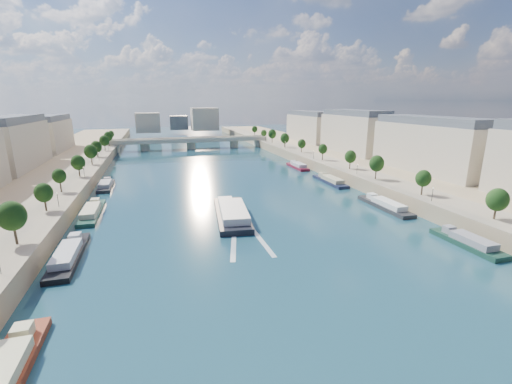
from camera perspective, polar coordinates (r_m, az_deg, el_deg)
ground at (r=140.32m, az=-5.58°, el=0.88°), size 700.00×700.00×0.00m
quay_left at (r=145.11m, az=-34.74°, el=-0.28°), size 44.00×520.00×5.00m
quay_right at (r=168.42m, az=19.24°, el=3.35°), size 44.00×520.00×5.00m
pave_left at (r=140.46m, az=-29.10°, el=1.16°), size 14.00×520.00×0.10m
pave_right at (r=159.73m, az=14.91°, el=4.03°), size 14.00×520.00×0.10m
trees_left at (r=140.93m, az=-28.42°, el=3.55°), size 4.80×268.80×8.26m
trees_right at (r=166.37m, az=12.67°, el=6.48°), size 4.80×268.80×8.26m
lamps_left at (r=129.38m, az=-28.21°, el=1.48°), size 0.36×200.36×4.28m
lamps_right at (r=161.26m, az=12.69°, el=5.25°), size 0.36×200.36×4.28m
buildings_right at (r=183.67m, az=20.78°, el=8.53°), size 16.00×226.00×23.20m
skyline at (r=354.96m, az=-12.10°, el=11.53°), size 79.00×42.00×22.00m
bridge at (r=254.97m, az=-10.79°, el=8.20°), size 112.00×12.00×8.15m
tour_barge at (r=103.21m, az=-4.04°, el=-3.56°), size 12.73×32.35×4.27m
wake at (r=88.60m, az=-1.68°, el=-7.59°), size 10.73×26.00×0.04m
moored_barges_left at (r=87.18m, az=-28.82°, el=-9.36°), size 5.00×151.29×3.60m
moored_barges_right at (r=119.45m, az=20.77°, el=-2.15°), size 5.00×164.45×3.60m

